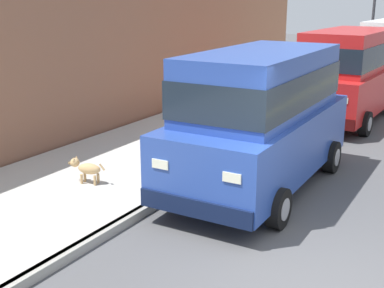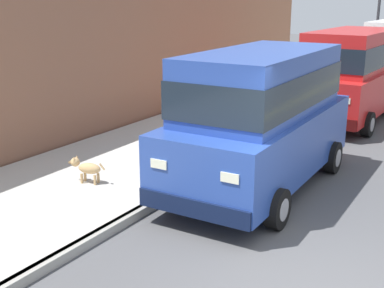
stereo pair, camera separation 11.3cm
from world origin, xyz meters
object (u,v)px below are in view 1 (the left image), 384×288
object	(u,v)px
dog_tan	(86,168)
street_lamp	(374,8)
car_blue_van	(261,114)
car_red_van	(349,71)

from	to	relation	value
dog_tan	street_lamp	xyz separation A→B (m)	(1.18, 17.09, 2.48)
car_blue_van	street_lamp	distance (m)	15.44
car_red_van	street_lamp	size ratio (longest dim) A/B	1.12
car_red_van	street_lamp	xyz separation A→B (m)	(-1.40, 9.11, 1.51)
dog_tan	street_lamp	world-z (taller)	street_lamp
car_blue_van	car_red_van	xyz separation A→B (m)	(-0.04, 6.18, 0.00)
car_blue_van	street_lamp	xyz separation A→B (m)	(-1.44, 15.30, 1.51)
car_red_van	street_lamp	world-z (taller)	street_lamp
car_red_van	car_blue_van	bearing A→B (deg)	-89.66
car_blue_van	dog_tan	bearing A→B (deg)	-145.59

